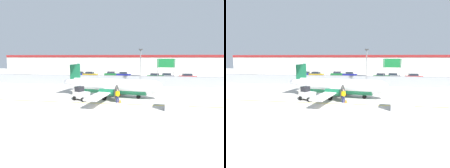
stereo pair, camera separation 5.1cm
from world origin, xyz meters
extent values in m
plane|color=#BCB7AD|center=(0.00, 0.00, 0.00)|extent=(140.00, 140.00, 0.00)
cube|color=yellow|center=(0.00, 2.00, 0.00)|extent=(84.00, 0.20, 0.01)
cube|color=gray|center=(0.00, 18.00, 1.00)|extent=(98.00, 0.04, 2.00)
cylinder|color=slate|center=(0.00, 18.00, 2.05)|extent=(98.00, 0.10, 0.10)
cube|color=#38383A|center=(0.00, 29.50, 0.06)|extent=(98.00, 17.00, 0.12)
cube|color=beige|center=(0.00, 48.00, 3.25)|extent=(91.00, 8.00, 6.50)
cube|color=maroon|center=(0.00, 44.00, 6.10)|extent=(91.00, 0.20, 0.80)
cylinder|color=white|center=(-1.03, 6.16, 1.75)|extent=(11.67, 3.58, 1.90)
ellipsoid|color=white|center=(4.96, 5.27, 1.75)|extent=(2.90, 2.18, 1.80)
ellipsoid|color=white|center=(-7.01, 7.06, 1.95)|extent=(3.37, 1.51, 1.05)
cylinder|color=#145938|center=(-1.03, 6.16, 1.23)|extent=(10.44, 2.99, 1.48)
cube|color=white|center=(-0.93, 6.15, 1.18)|extent=(3.95, 16.06, 0.18)
cylinder|color=#145938|center=(-0.34, 8.69, 1.18)|extent=(2.31, 1.22, 0.90)
cone|color=black|center=(0.79, 8.52, 1.18)|extent=(0.51, 0.50, 0.44)
cylinder|color=#262626|center=(0.94, 8.50, 1.18)|extent=(0.35, 2.08, 2.10)
cylinder|color=#145938|center=(-1.11, 3.55, 1.18)|extent=(2.31, 1.22, 0.90)
cone|color=black|center=(0.02, 3.38, 1.18)|extent=(0.51, 0.50, 0.44)
cylinder|color=#262626|center=(0.17, 3.35, 1.18)|extent=(0.35, 2.08, 2.10)
cube|color=#145938|center=(-6.72, 7.01, 3.30)|extent=(1.71, 0.43, 3.10)
cube|color=white|center=(-6.87, 7.03, 4.85)|extent=(1.80, 4.91, 0.14)
cylinder|color=#59595B|center=(2.99, 5.56, 0.79)|extent=(0.16, 0.16, 0.97)
cylinder|color=black|center=(2.99, 5.56, 0.30)|extent=(0.63, 0.31, 0.60)
cylinder|color=#59595B|center=(-1.00, 8.39, 0.83)|extent=(0.16, 0.16, 0.90)
cylinder|color=black|center=(-1.00, 8.39, 0.38)|extent=(0.78, 0.33, 0.76)
cylinder|color=#59595B|center=(-1.65, 4.02, 0.83)|extent=(0.16, 0.16, 0.90)
cylinder|color=black|center=(-1.65, 4.02, 0.38)|extent=(0.78, 0.33, 0.76)
cube|color=silver|center=(-4.64, 3.40, 0.73)|extent=(2.46, 1.90, 0.90)
cube|color=black|center=(-4.96, 3.54, 1.53)|extent=(1.23, 1.28, 0.70)
cube|color=black|center=(-3.59, 2.93, 0.43)|extent=(0.60, 1.07, 0.30)
cylinder|color=black|center=(-3.71, 3.64, 0.28)|extent=(0.58, 0.39, 0.56)
cylinder|color=black|center=(-4.20, 2.55, 0.28)|extent=(0.58, 0.39, 0.56)
cylinder|color=black|center=(-5.08, 4.25, 0.28)|extent=(0.58, 0.39, 0.56)
cylinder|color=black|center=(-5.57, 3.16, 0.28)|extent=(0.58, 0.39, 0.56)
cylinder|color=#191E4C|center=(0.29, 2.72, 0.42)|extent=(0.21, 0.21, 0.85)
cylinder|color=#191E4C|center=(0.47, 2.80, 0.42)|extent=(0.21, 0.21, 0.85)
cylinder|color=yellow|center=(0.38, 2.76, 1.15)|extent=(0.45, 0.45, 0.60)
cylinder|color=yellow|center=(0.18, 2.66, 1.18)|extent=(0.13, 0.13, 0.55)
cylinder|color=yellow|center=(0.58, 2.86, 1.18)|extent=(0.13, 0.13, 0.55)
sphere|color=tan|center=(0.38, 2.76, 1.59)|extent=(0.22, 0.22, 0.22)
cube|color=silver|center=(7.30, 0.10, 1.10)|extent=(2.69, 2.36, 2.20)
cube|color=#333338|center=(7.30, 0.10, 1.10)|extent=(2.42, 0.47, 2.20)
cube|color=orange|center=(0.70, 2.76, 0.02)|extent=(0.36, 0.36, 0.04)
cone|color=orange|center=(0.70, 2.76, 0.34)|extent=(0.28, 0.28, 0.60)
cylinder|color=white|center=(0.70, 2.76, 0.42)|extent=(0.17, 0.17, 0.08)
cube|color=orange|center=(0.12, 7.65, 0.02)|extent=(0.36, 0.36, 0.04)
cone|color=orange|center=(0.12, 7.65, 0.34)|extent=(0.28, 0.28, 0.60)
cylinder|color=white|center=(0.12, 7.65, 0.42)|extent=(0.17, 0.17, 0.08)
cube|color=navy|center=(-14.50, 33.42, 0.74)|extent=(4.38, 2.22, 0.80)
cube|color=#262D38|center=(-14.64, 33.40, 1.42)|extent=(2.38, 1.83, 0.56)
cylinder|color=black|center=(-13.22, 34.49, 0.42)|extent=(0.62, 0.27, 0.60)
cylinder|color=black|center=(-12.99, 32.70, 0.42)|extent=(0.62, 0.27, 0.60)
cylinder|color=black|center=(-16.00, 34.14, 0.42)|extent=(0.62, 0.27, 0.60)
cylinder|color=black|center=(-15.77, 32.35, 0.42)|extent=(0.62, 0.27, 0.60)
cube|color=#B28C19|center=(-11.32, 33.03, 0.74)|extent=(4.32, 2.04, 0.80)
cube|color=#262D38|center=(-11.47, 33.04, 1.42)|extent=(2.32, 1.73, 0.56)
cylinder|color=black|center=(-9.85, 33.81, 0.42)|extent=(0.61, 0.25, 0.60)
cylinder|color=black|center=(-10.00, 32.02, 0.42)|extent=(0.61, 0.25, 0.60)
cylinder|color=black|center=(-12.64, 34.04, 0.42)|extent=(0.61, 0.25, 0.60)
cylinder|color=black|center=(-12.79, 32.24, 0.42)|extent=(0.61, 0.25, 0.60)
cube|color=#19662D|center=(-5.47, 34.97, 0.74)|extent=(4.33, 2.04, 0.80)
cube|color=#262D38|center=(-5.62, 34.96, 1.42)|extent=(2.32, 1.73, 0.56)
cylinder|color=black|center=(-4.15, 35.98, 0.42)|extent=(0.61, 0.25, 0.60)
cylinder|color=black|center=(-4.00, 34.19, 0.42)|extent=(0.61, 0.25, 0.60)
cylinder|color=black|center=(-6.94, 35.76, 0.42)|extent=(0.61, 0.25, 0.60)
cylinder|color=black|center=(-6.79, 33.96, 0.42)|extent=(0.61, 0.25, 0.60)
cube|color=navy|center=(-1.78, 33.68, 0.74)|extent=(4.26, 1.86, 0.80)
cube|color=#262D38|center=(-1.93, 33.67, 1.42)|extent=(2.26, 1.64, 0.56)
cylinder|color=black|center=(-0.41, 34.63, 0.42)|extent=(0.61, 0.22, 0.60)
cylinder|color=black|center=(-0.35, 32.83, 0.42)|extent=(0.61, 0.22, 0.60)
cylinder|color=black|center=(-3.21, 34.52, 0.42)|extent=(0.61, 0.22, 0.60)
cylinder|color=black|center=(-3.14, 32.73, 0.42)|extent=(0.61, 0.22, 0.60)
cube|color=#B28C19|center=(1.64, 23.95, 0.74)|extent=(4.33, 2.05, 0.80)
cube|color=#262D38|center=(1.79, 23.93, 1.42)|extent=(2.32, 1.74, 0.56)
cylinder|color=black|center=(0.17, 23.17, 0.42)|extent=(0.61, 0.25, 0.60)
cylinder|color=black|center=(0.32, 24.96, 0.42)|extent=(0.61, 0.25, 0.60)
cylinder|color=black|center=(2.96, 22.93, 0.42)|extent=(0.61, 0.25, 0.60)
cylinder|color=black|center=(3.11, 24.72, 0.42)|extent=(0.61, 0.25, 0.60)
cube|color=#19662D|center=(6.73, 30.14, 0.74)|extent=(4.31, 2.00, 0.80)
cube|color=#262D38|center=(6.58, 30.15, 1.42)|extent=(2.31, 1.72, 0.56)
cylinder|color=black|center=(8.19, 30.93, 0.42)|extent=(0.61, 0.24, 0.60)
cylinder|color=black|center=(8.06, 29.14, 0.42)|extent=(0.61, 0.24, 0.60)
cylinder|color=black|center=(5.40, 31.14, 0.42)|extent=(0.61, 0.24, 0.60)
cylinder|color=black|center=(5.27, 29.34, 0.42)|extent=(0.61, 0.24, 0.60)
cube|color=gray|center=(9.51, 31.14, 0.74)|extent=(4.31, 2.00, 0.80)
cube|color=#262D38|center=(9.66, 31.12, 1.42)|extent=(2.31, 1.72, 0.56)
cylinder|color=black|center=(8.05, 30.34, 0.42)|extent=(0.61, 0.24, 0.60)
cylinder|color=black|center=(8.18, 32.14, 0.42)|extent=(0.61, 0.24, 0.60)
cylinder|color=black|center=(10.84, 30.13, 0.42)|extent=(0.61, 0.24, 0.60)
cylinder|color=black|center=(10.98, 31.93, 0.42)|extent=(0.61, 0.24, 0.60)
cube|color=red|center=(14.77, 30.39, 0.74)|extent=(4.28, 1.90, 0.80)
cube|color=#262D38|center=(14.62, 30.38, 1.42)|extent=(2.27, 1.66, 0.56)
cylinder|color=black|center=(16.13, 31.36, 0.42)|extent=(0.61, 0.23, 0.60)
cylinder|color=black|center=(16.21, 29.56, 0.42)|extent=(0.61, 0.23, 0.60)
cylinder|color=black|center=(13.33, 31.22, 0.42)|extent=(0.61, 0.23, 0.60)
cylinder|color=black|center=(13.42, 29.43, 0.42)|extent=(0.61, 0.23, 0.60)
cylinder|color=slate|center=(3.08, 14.18, 3.50)|extent=(0.16, 0.16, 7.00)
cube|color=#333333|center=(3.08, 14.18, 7.15)|extent=(0.70, 0.30, 0.24)
cylinder|color=slate|center=(6.59, 19.89, 2.75)|extent=(0.14, 0.14, 5.50)
cylinder|color=slate|center=(9.79, 19.89, 2.75)|extent=(0.14, 0.14, 5.50)
cube|color=#14662D|center=(8.19, 19.89, 4.60)|extent=(3.60, 0.10, 1.80)
camera|label=1|loc=(3.55, -22.24, 5.84)|focal=32.00mm
camera|label=2|loc=(3.60, -22.23, 5.84)|focal=32.00mm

